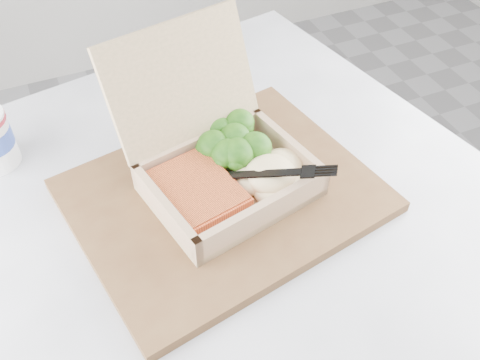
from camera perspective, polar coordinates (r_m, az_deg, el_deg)
name	(u,v)px	position (r m, az deg, el deg)	size (l,w,h in m)	color
cafe_table	(222,273)	(0.84, -1.89, -9.92)	(0.82, 0.82, 0.70)	black
serving_tray	(223,195)	(0.69, -1.78, -1.64)	(0.37, 0.30, 0.02)	brown
takeout_container	(214,151)	(0.67, -2.76, 3.16)	(0.24, 0.25, 0.18)	tan
salmon_fillet	(197,192)	(0.65, -4.61, -1.34)	(0.09, 0.12, 0.02)	#D85E2A
broccoli_pile	(235,143)	(0.71, -0.53, 4.00)	(0.11, 0.11, 0.04)	#3A791B
mashed_potatoes	(270,174)	(0.67, 3.26, 0.60)	(0.11, 0.09, 0.04)	beige
plastic_fork	(243,172)	(0.65, 0.35, 0.89)	(0.13, 0.10, 0.03)	black
receipt	(182,113)	(0.83, -6.21, 7.17)	(0.07, 0.13, 0.00)	white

